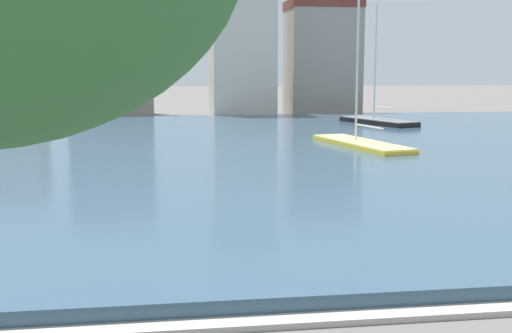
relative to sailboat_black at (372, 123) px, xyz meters
name	(u,v)px	position (x,y,z in m)	size (l,w,h in m)	color
harbor_water	(192,151)	(-13.81, -12.39, -0.22)	(83.27, 45.33, 0.41)	#334C60
quay_edge_coping	(257,323)	(-13.81, -35.31, -0.37)	(83.27, 0.50, 0.12)	#ADA89E
sailboat_black	(372,123)	(0.00, 0.00, 0.00)	(4.34, 8.12, 9.00)	black
sailboat_yellow	(354,145)	(-5.22, -12.69, -0.05)	(3.61, 9.07, 9.31)	gold
townhouse_end_terrace	(1,72)	(-29.12, 14.01, 3.63)	(6.90, 6.44, 8.08)	#C6B293
townhouse_corner_house	(112,61)	(-19.69, 15.19, 4.59)	(7.54, 6.38, 10.01)	gray
townhouse_narrow_midrow	(241,48)	(-8.09, 12.64, 5.72)	(5.60, 6.37, 12.26)	beige
townhouse_wide_warehouse	(322,58)	(-0.03, 15.22, 4.93)	(6.73, 5.46, 10.68)	gray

